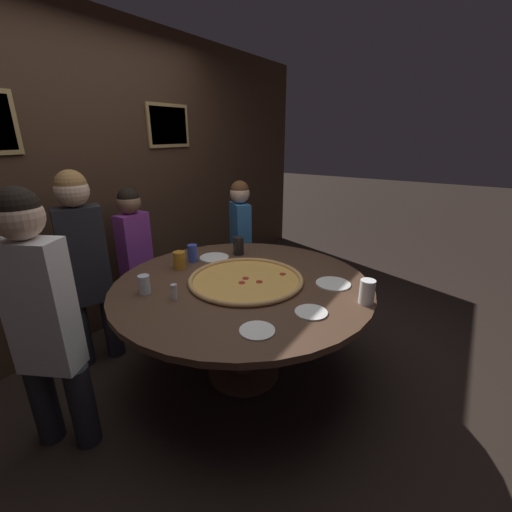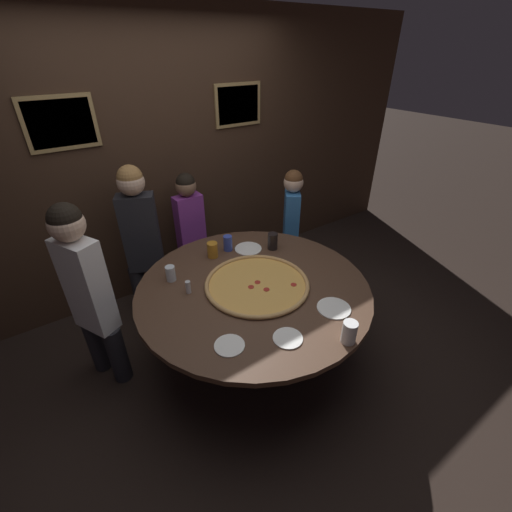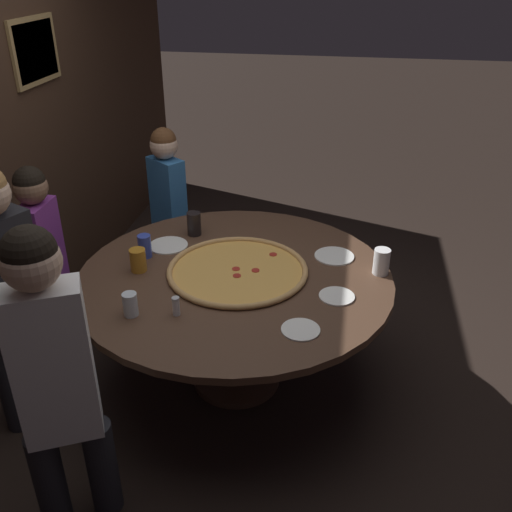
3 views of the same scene
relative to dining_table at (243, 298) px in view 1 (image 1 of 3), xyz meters
The scene contains 18 objects.
ground_plane 0.62m from the dining_table, ahead, with size 24.00×24.00×0.00m, color black.
back_wall 1.61m from the dining_table, 90.00° to the left, with size 6.40×0.08×2.60m.
dining_table is the anchor object (origin of this frame).
giant_pizza 0.13m from the dining_table, 25.06° to the right, with size 0.78×0.78×0.03m.
drink_cup_near_left 0.65m from the dining_table, 138.59° to the left, with size 0.07×0.07×0.12m, color silver.
drink_cup_far_left 0.82m from the dining_table, 79.11° to the right, with size 0.09×0.09×0.15m, color white.
drink_cup_near_right 0.59m from the dining_table, 78.47° to the left, with size 0.08×0.08×0.14m, color #384CB7.
drink_cup_far_right 0.56m from the dining_table, 95.23° to the left, with size 0.09×0.09×0.13m, color #BC7A23.
drink_cup_centre_back 0.59m from the dining_table, 38.17° to the left, with size 0.09×0.09×0.15m, color black.
white_plate_right_side 0.62m from the dining_table, 137.92° to the right, with size 0.18×0.18×0.01m, color white.
white_plate_near_front 0.62m from the dining_table, 60.34° to the right, with size 0.23×0.23×0.01m, color white.
white_plate_far_back 0.59m from the dining_table, 103.27° to the right, with size 0.18×0.18×0.01m, color white.
white_plate_beside_cup 0.54m from the dining_table, 60.28° to the left, with size 0.23×0.23×0.01m, color white.
condiment_shaker 0.50m from the dining_table, 155.22° to the left, with size 0.04×0.04×0.10m.
diner_far_right 1.15m from the dining_table, 36.02° to the left, with size 0.28×0.32×1.27m.
diner_side_right 1.15m from the dining_table, 88.07° to the left, with size 0.32×0.19×1.28m.
diner_centre_back 1.17m from the dining_table, 113.89° to the left, with size 0.39×0.27×1.46m.
diner_side_left 1.17m from the dining_table, 153.46° to the left, with size 0.28×0.39×1.47m.
Camera 1 is at (-1.72, -1.22, 1.69)m, focal length 24.00 mm.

